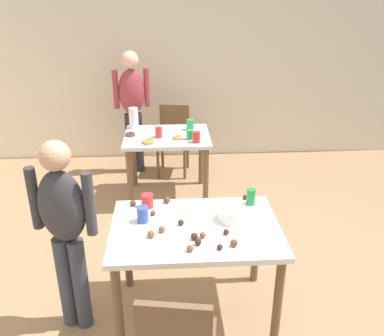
% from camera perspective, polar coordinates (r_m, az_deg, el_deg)
% --- Properties ---
extents(ground_plane, '(6.40, 6.40, 0.00)m').
position_cam_1_polar(ground_plane, '(3.31, 2.35, -18.96)').
color(ground_plane, '#9E7A56').
extents(wall_back, '(6.40, 0.10, 2.60)m').
position_cam_1_polar(wall_back, '(5.69, -0.74, 14.34)').
color(wall_back, beige).
rests_on(wall_back, ground_plane).
extents(dining_table_near, '(1.15, 0.80, 0.75)m').
position_cam_1_polar(dining_table_near, '(2.88, 0.47, -9.80)').
color(dining_table_near, white).
rests_on(dining_table_near, ground_plane).
extents(dining_table_far, '(0.93, 0.74, 0.75)m').
position_cam_1_polar(dining_table_far, '(4.57, -3.45, 3.14)').
color(dining_table_far, silver).
rests_on(dining_table_far, ground_plane).
extents(chair_far_table, '(0.46, 0.46, 0.87)m').
position_cam_1_polar(chair_far_table, '(5.30, -2.56, 4.61)').
color(chair_far_table, brown).
rests_on(chair_far_table, ground_plane).
extents(person_girl_near, '(0.45, 0.28, 1.41)m').
position_cam_1_polar(person_girl_near, '(2.81, -17.23, -7.39)').
color(person_girl_near, '#383D4C').
rests_on(person_girl_near, ground_plane).
extents(person_adult_far, '(0.46, 0.26, 1.55)m').
position_cam_1_polar(person_adult_far, '(5.20, -8.28, 9.04)').
color(person_adult_far, '#28282D').
rests_on(person_adult_far, ground_plane).
extents(mixing_bowl, '(0.20, 0.20, 0.08)m').
position_cam_1_polar(mixing_bowl, '(2.90, 5.65, -6.41)').
color(mixing_bowl, white).
rests_on(mixing_bowl, dining_table_near).
extents(soda_can, '(0.07, 0.07, 0.12)m').
position_cam_1_polar(soda_can, '(3.10, 8.16, -3.98)').
color(soda_can, '#198438').
rests_on(soda_can, dining_table_near).
extents(fork_near, '(0.17, 0.02, 0.01)m').
position_cam_1_polar(fork_near, '(2.86, 1.18, -7.68)').
color(fork_near, silver).
rests_on(fork_near, dining_table_near).
extents(cup_near_0, '(0.09, 0.09, 0.10)m').
position_cam_1_polar(cup_near_0, '(3.05, -6.19, -4.55)').
color(cup_near_0, red).
rests_on(cup_near_0, dining_table_near).
extents(cup_near_1, '(0.08, 0.08, 0.11)m').
position_cam_1_polar(cup_near_1, '(2.87, -6.84, -6.41)').
color(cup_near_1, '#3351B2').
rests_on(cup_near_1, dining_table_near).
extents(cake_ball_0, '(0.05, 0.05, 0.05)m').
position_cam_1_polar(cake_ball_0, '(2.76, -4.18, -8.47)').
color(cake_ball_0, brown).
rests_on(cake_ball_0, dining_table_near).
extents(cake_ball_1, '(0.04, 0.04, 0.04)m').
position_cam_1_polar(cake_ball_1, '(2.74, 4.76, -8.80)').
color(cake_ball_1, '#3D2319').
rests_on(cake_ball_1, dining_table_near).
extents(cake_ball_2, '(0.05, 0.05, 0.05)m').
position_cam_1_polar(cake_ball_2, '(2.68, 0.32, -9.45)').
color(cake_ball_2, '#3D2319').
rests_on(cake_ball_2, dining_table_near).
extents(cake_ball_3, '(0.04, 0.04, 0.04)m').
position_cam_1_polar(cake_ball_3, '(2.60, 3.87, -10.86)').
color(cake_ball_3, '#3D2319').
rests_on(cake_ball_3, dining_table_near).
extents(cake_ball_4, '(0.05, 0.05, 0.05)m').
position_cam_1_polar(cake_ball_4, '(3.09, -8.16, -4.84)').
color(cake_ball_4, brown).
rests_on(cake_ball_4, dining_table_near).
extents(cake_ball_5, '(0.04, 0.04, 0.04)m').
position_cam_1_polar(cake_ball_5, '(2.70, 1.51, -9.26)').
color(cake_ball_5, brown).
rests_on(cake_ball_5, dining_table_near).
extents(cake_ball_6, '(0.04, 0.04, 0.04)m').
position_cam_1_polar(cake_ball_6, '(2.83, -1.54, -7.54)').
color(cake_ball_6, '#3D2319').
rests_on(cake_ball_6, dining_table_near).
extents(cake_ball_7, '(0.05, 0.05, 0.05)m').
position_cam_1_polar(cake_ball_7, '(2.63, 5.83, -10.30)').
color(cake_ball_7, brown).
rests_on(cake_ball_7, dining_table_near).
extents(cake_ball_8, '(0.05, 0.05, 0.05)m').
position_cam_1_polar(cake_ball_8, '(2.72, -5.70, -9.09)').
color(cake_ball_8, brown).
rests_on(cake_ball_8, dining_table_near).
extents(cake_ball_9, '(0.04, 0.04, 0.04)m').
position_cam_1_polar(cake_ball_9, '(2.96, -5.43, -6.23)').
color(cake_ball_9, brown).
rests_on(cake_ball_9, dining_table_near).
extents(cake_ball_10, '(0.04, 0.04, 0.04)m').
position_cam_1_polar(cake_ball_10, '(2.63, 0.86, -10.22)').
color(cake_ball_10, '#3D2319').
rests_on(cake_ball_10, dining_table_near).
extents(cake_ball_11, '(0.05, 0.05, 0.05)m').
position_cam_1_polar(cake_ball_11, '(3.11, -3.52, -4.43)').
color(cake_ball_11, brown).
rests_on(cake_ball_11, dining_table_near).
extents(cake_ball_12, '(0.04, 0.04, 0.04)m').
position_cam_1_polar(cake_ball_12, '(3.18, 7.37, -4.02)').
color(cake_ball_12, '#3D2319').
rests_on(cake_ball_12, dining_table_near).
extents(cake_ball_13, '(0.05, 0.05, 0.05)m').
position_cam_1_polar(cake_ball_13, '(2.57, -0.26, -11.06)').
color(cake_ball_13, brown).
rests_on(cake_ball_13, dining_table_near).
extents(pitcher_far, '(0.11, 0.11, 0.24)m').
position_cam_1_polar(pitcher_far, '(4.77, -8.09, 6.87)').
color(pitcher_far, white).
rests_on(pitcher_far, dining_table_far).
extents(cup_far_0, '(0.08, 0.08, 0.12)m').
position_cam_1_polar(cup_far_0, '(4.68, -0.25, 6.03)').
color(cup_far_0, green).
rests_on(cup_far_0, dining_table_far).
extents(cup_far_1, '(0.07, 0.07, 0.10)m').
position_cam_1_polar(cup_far_1, '(4.38, -0.29, 4.64)').
color(cup_far_1, green).
rests_on(cup_far_1, dining_table_far).
extents(cup_far_2, '(0.07, 0.07, 0.12)m').
position_cam_1_polar(cup_far_2, '(4.45, -4.64, 4.95)').
color(cup_far_2, red).
rests_on(cup_far_2, dining_table_far).
extents(cup_far_3, '(0.08, 0.08, 0.12)m').
position_cam_1_polar(cup_far_3, '(4.29, 0.62, 4.31)').
color(cup_far_3, red).
rests_on(cup_far_3, dining_table_far).
extents(donut_far_0, '(0.13, 0.13, 0.04)m').
position_cam_1_polar(donut_far_0, '(4.31, -6.08, 3.74)').
color(donut_far_0, gold).
rests_on(donut_far_0, dining_table_far).
extents(donut_far_1, '(0.11, 0.11, 0.03)m').
position_cam_1_polar(donut_far_1, '(4.55, -8.55, 4.65)').
color(donut_far_1, brown).
rests_on(donut_far_1, dining_table_far).
extents(donut_far_2, '(0.11, 0.11, 0.03)m').
position_cam_1_polar(donut_far_2, '(4.41, -2.00, 4.27)').
color(donut_far_2, gold).
rests_on(donut_far_2, dining_table_far).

